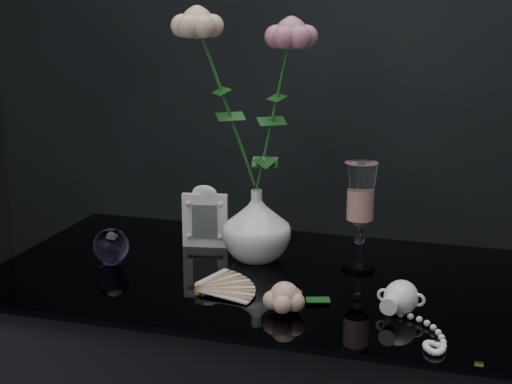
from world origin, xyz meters
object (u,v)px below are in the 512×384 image
(pearl_jar, at_px, (401,296))
(loose_rose, at_px, (284,297))
(picture_frame, at_px, (205,216))
(paperweight, at_px, (111,246))
(wine_glass, at_px, (360,217))
(vase, at_px, (257,225))

(pearl_jar, bearing_deg, loose_rose, -159.22)
(picture_frame, bearing_deg, paperweight, -143.32)
(wine_glass, height_order, paperweight, wine_glass)
(picture_frame, relative_size, paperweight, 1.89)
(paperweight, bearing_deg, picture_frame, 46.90)
(vase, xyz_separation_m, paperweight, (-0.27, -0.10, -0.04))
(paperweight, bearing_deg, loose_rose, -19.64)
(vase, bearing_deg, paperweight, -159.03)
(picture_frame, distance_m, paperweight, 0.21)
(paperweight, height_order, pearl_jar, paperweight)
(vase, height_order, paperweight, vase)
(picture_frame, distance_m, pearl_jar, 0.50)
(picture_frame, height_order, paperweight, picture_frame)
(picture_frame, bearing_deg, vase, -31.02)
(wine_glass, relative_size, pearl_jar, 1.01)
(wine_glass, relative_size, picture_frame, 1.58)
(picture_frame, relative_size, pearl_jar, 0.64)
(loose_rose, bearing_deg, vase, 129.16)
(picture_frame, xyz_separation_m, loose_rose, (0.25, -0.29, -0.04))
(wine_glass, bearing_deg, picture_frame, 172.62)
(picture_frame, distance_m, loose_rose, 0.39)
(vase, distance_m, picture_frame, 0.14)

